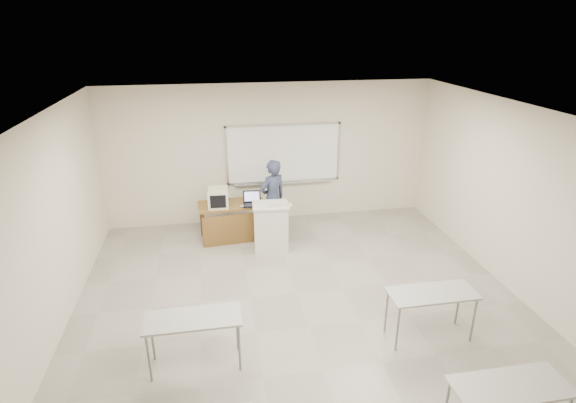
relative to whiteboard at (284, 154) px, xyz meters
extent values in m
cube|color=gray|center=(-0.30, -3.97, -1.49)|extent=(7.00, 8.00, 0.01)
cube|color=white|center=(0.00, 0.00, 0.02)|extent=(2.40, 0.03, 1.20)
cube|color=#B7BABC|center=(0.00, 0.00, 0.64)|extent=(2.48, 0.04, 0.04)
cube|color=#B7BABC|center=(0.00, 0.00, -0.60)|extent=(2.48, 0.04, 0.04)
cube|color=#B7BABC|center=(-1.22, 0.00, 0.02)|extent=(0.04, 0.04, 1.28)
cube|color=#B7BABC|center=(1.22, 0.00, 0.02)|extent=(0.04, 0.04, 1.28)
cube|color=#B7BABC|center=(0.00, -0.05, -0.64)|extent=(2.16, 0.07, 0.02)
cube|color=#969592|center=(-1.90, -4.47, -0.77)|extent=(1.20, 0.50, 0.03)
cylinder|color=slate|center=(-2.45, -4.67, -1.13)|extent=(0.03, 0.03, 0.70)
cylinder|color=slate|center=(-1.35, -4.67, -1.13)|extent=(0.03, 0.03, 0.70)
cylinder|color=slate|center=(-2.45, -4.27, -1.13)|extent=(0.03, 0.03, 0.70)
cylinder|color=slate|center=(-1.35, -4.27, -1.13)|extent=(0.03, 0.03, 0.70)
cube|color=#969592|center=(1.30, -4.47, -0.77)|extent=(1.20, 0.50, 0.03)
cylinder|color=slate|center=(0.75, -4.67, -1.13)|extent=(0.03, 0.03, 0.70)
cylinder|color=slate|center=(1.85, -4.67, -1.13)|extent=(0.03, 0.03, 0.70)
cylinder|color=slate|center=(0.75, -4.27, -1.13)|extent=(0.03, 0.03, 0.70)
cylinder|color=slate|center=(1.85, -4.27, -1.13)|extent=(0.03, 0.03, 0.70)
cube|color=#969592|center=(1.30, -6.17, -0.77)|extent=(1.20, 0.50, 0.03)
cylinder|color=slate|center=(1.85, -5.97, -1.13)|extent=(0.03, 0.03, 0.70)
cube|color=brown|center=(-1.21, -0.83, -0.75)|extent=(1.31, 0.65, 0.04)
cube|color=brown|center=(-1.21, -1.14, -1.17)|extent=(1.24, 0.03, 0.63)
cylinder|color=#40280E|center=(-1.80, -1.10, -1.12)|extent=(0.06, 0.06, 0.71)
cylinder|color=#40280E|center=(-0.61, -1.10, -1.12)|extent=(0.06, 0.06, 0.71)
cylinder|color=#40280E|center=(-1.80, -0.56, -1.12)|extent=(0.06, 0.06, 0.71)
cylinder|color=#40280E|center=(-0.61, -0.56, -1.12)|extent=(0.06, 0.06, 0.71)
cube|color=beige|center=(-0.50, -1.47, -1.03)|extent=(0.64, 0.45, 0.91)
cube|color=beige|center=(-0.50, -1.47, -0.55)|extent=(0.68, 0.49, 0.04)
cube|color=beige|center=(-1.46, -0.89, -0.55)|extent=(0.38, 0.40, 0.36)
cube|color=beige|center=(-1.46, -1.11, -0.55)|extent=(0.40, 0.04, 0.38)
cube|color=black|center=(-1.46, -1.13, -0.55)|extent=(0.30, 0.01, 0.26)
cube|color=black|center=(-0.81, -1.01, -0.72)|extent=(0.35, 0.25, 0.02)
cube|color=black|center=(-0.81, -1.02, -0.71)|extent=(0.29, 0.15, 0.01)
cube|color=black|center=(-0.81, -0.85, -0.59)|extent=(0.35, 0.07, 0.24)
cube|color=#9BB0F1|center=(-0.81, -0.86, -0.59)|extent=(0.30, 0.05, 0.18)
ellipsoid|color=#BABCC3|center=(-1.01, -1.03, -0.71)|extent=(0.09, 0.07, 0.03)
cube|color=beige|center=(-0.35, -1.59, -0.52)|extent=(0.49, 0.22, 0.03)
imported|color=black|center=(-0.37, -0.88, -0.66)|extent=(0.71, 0.63, 1.63)
camera|label=1|loc=(-1.54, -9.23, 2.67)|focal=28.00mm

